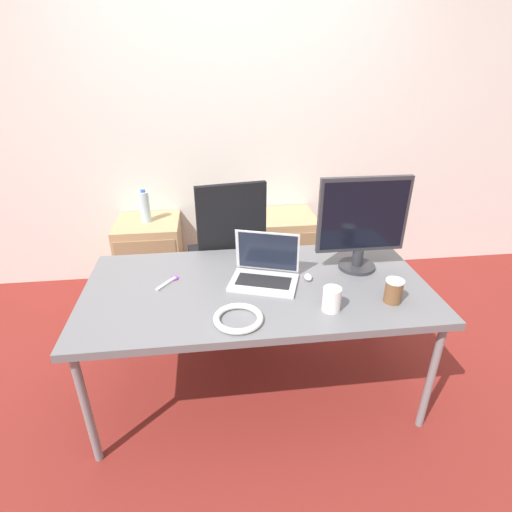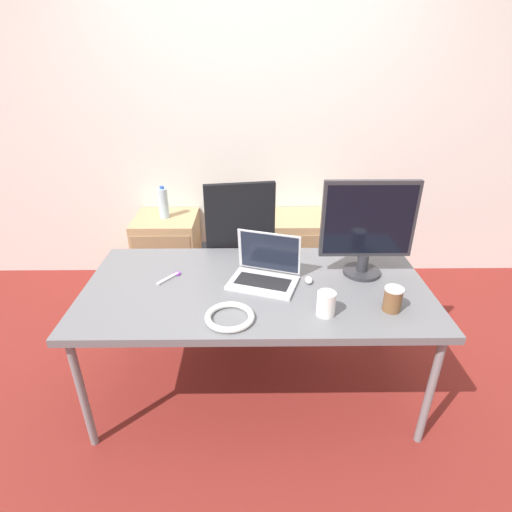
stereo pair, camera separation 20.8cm
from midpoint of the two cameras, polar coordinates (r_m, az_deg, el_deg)
name	(u,v)px [view 1 (the left image)]	position (r m, az deg, el deg)	size (l,w,h in m)	color
ground_plane	(257,385)	(2.56, -2.32, -18.08)	(14.00, 14.00, 0.00)	maroon
wall_back	(234,126)	(3.36, -5.07, 18.05)	(10.00, 0.05, 2.60)	silver
desk	(257,292)	(2.14, -2.65, -5.21)	(1.81, 0.90, 0.72)	slate
office_chair	(227,270)	(2.87, -6.18, -1.99)	(0.56, 0.59, 1.12)	#232326
cabinet_left	(151,256)	(3.44, -16.42, -0.11)	(0.50, 0.48, 0.62)	tan
cabinet_right	(283,249)	(3.42, 2.20, 0.92)	(0.50, 0.48, 0.62)	tan
water_bottle	(145,207)	(3.28, -17.39, 6.69)	(0.08, 0.08, 0.26)	silver
laptop_center	(265,272)	(2.13, -1.52, -2.34)	(0.41, 0.35, 0.25)	silver
monitor	(362,223)	(2.21, 12.35, 4.61)	(0.50, 0.21, 0.53)	#2D2D33
mouse	(308,277)	(2.16, 4.74, -3.10)	(0.04, 0.06, 0.03)	silver
coffee_cup_white	(332,299)	(1.91, 7.70, -6.23)	(0.09, 0.09, 0.12)	white
coffee_cup_brown	(394,291)	(2.03, 16.32, -4.90)	(0.09, 0.09, 0.12)	brown
cable_coil	(238,318)	(1.85, -5.81, -8.94)	(0.23, 0.23, 0.03)	white
scissors	(169,282)	(2.21, -14.99, -3.64)	(0.12, 0.15, 0.01)	#B2B2B7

